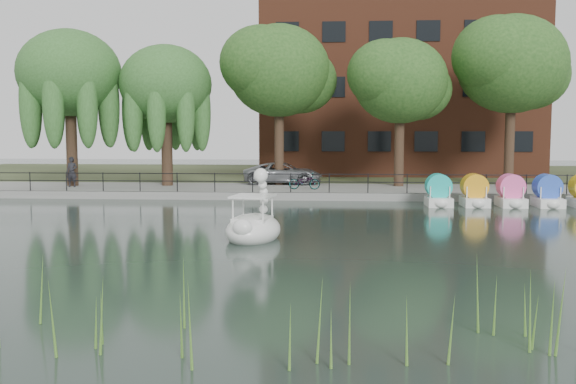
# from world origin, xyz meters

# --- Properties ---
(ground_plane) EXTENTS (120.00, 120.00, 0.00)m
(ground_plane) POSITION_xyz_m (0.00, 0.00, 0.00)
(ground_plane) COLOR #32433D
(promenade) EXTENTS (40.00, 6.00, 0.40)m
(promenade) POSITION_xyz_m (0.00, 16.00, 0.20)
(promenade) COLOR gray
(promenade) RESTS_ON ground_plane
(kerb) EXTENTS (40.00, 0.25, 0.40)m
(kerb) POSITION_xyz_m (0.00, 13.05, 0.20)
(kerb) COLOR gray
(kerb) RESTS_ON ground_plane
(land_strip) EXTENTS (60.00, 22.00, 0.36)m
(land_strip) POSITION_xyz_m (0.00, 30.00, 0.18)
(land_strip) COLOR #47512D
(land_strip) RESTS_ON ground_plane
(railing) EXTENTS (32.00, 0.05, 1.00)m
(railing) POSITION_xyz_m (0.00, 13.25, 1.15)
(railing) COLOR black
(railing) RESTS_ON promenade
(apartment_building) EXTENTS (20.00, 10.07, 18.00)m
(apartment_building) POSITION_xyz_m (7.00, 29.97, 9.36)
(apartment_building) COLOR #4C1E16
(apartment_building) RESTS_ON land_strip
(willow_left) EXTENTS (5.88, 5.88, 9.01)m
(willow_left) POSITION_xyz_m (-13.00, 16.50, 6.87)
(willow_left) COLOR #473323
(willow_left) RESTS_ON promenade
(willow_mid) EXTENTS (5.32, 5.32, 8.15)m
(willow_mid) POSITION_xyz_m (-7.50, 17.00, 6.25)
(willow_mid) COLOR #473323
(willow_mid) RESTS_ON promenade
(broadleaf_center) EXTENTS (6.00, 6.00, 9.25)m
(broadleaf_center) POSITION_xyz_m (-1.00, 18.00, 7.06)
(broadleaf_center) COLOR #473323
(broadleaf_center) RESTS_ON promenade
(broadleaf_right) EXTENTS (5.40, 5.40, 8.32)m
(broadleaf_right) POSITION_xyz_m (6.00, 17.50, 6.39)
(broadleaf_right) COLOR #473323
(broadleaf_right) RESTS_ON promenade
(broadleaf_far) EXTENTS (6.30, 6.30, 9.71)m
(broadleaf_far) POSITION_xyz_m (12.50, 18.50, 7.40)
(broadleaf_far) COLOR #473323
(broadleaf_far) RESTS_ON promenade
(minivan) EXTENTS (2.60, 5.46, 1.50)m
(minivan) POSITION_xyz_m (-0.79, 18.45, 1.15)
(minivan) COLOR gray
(minivan) RESTS_ON promenade
(bicycle) EXTENTS (0.70, 1.75, 1.00)m
(bicycle) POSITION_xyz_m (0.63, 14.99, 0.90)
(bicycle) COLOR gray
(bicycle) RESTS_ON promenade
(pedestrian) EXTENTS (0.73, 0.50, 1.98)m
(pedestrian) POSITION_xyz_m (-12.64, 15.53, 1.39)
(pedestrian) COLOR black
(pedestrian) RESTS_ON promenade
(swan_boat) EXTENTS (2.16, 2.99, 2.32)m
(swan_boat) POSITION_xyz_m (-0.43, 1.03, 0.51)
(swan_boat) COLOR white
(swan_boat) RESTS_ON ground_plane
(pedal_boat_row) EXTENTS (9.65, 1.70, 1.40)m
(pedal_boat_row) POSITION_xyz_m (11.49, 11.08, 0.61)
(pedal_boat_row) COLOR white
(pedal_boat_row) RESTS_ON ground_plane
(reed_bank) EXTENTS (24.00, 2.40, 1.20)m
(reed_bank) POSITION_xyz_m (2.00, -9.50, 0.60)
(reed_bank) COLOR #669938
(reed_bank) RESTS_ON ground_plane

